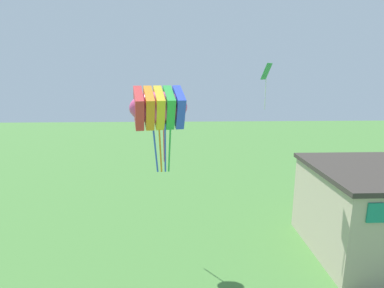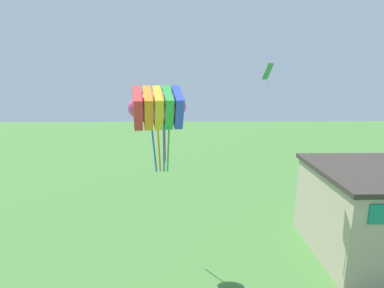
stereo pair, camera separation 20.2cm
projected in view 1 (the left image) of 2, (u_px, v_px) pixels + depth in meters
The scene contains 3 objects.
kite_rainbow_parafoil at pixel (159, 108), 9.40m from camera, with size 2.06×1.66×2.77m.
kite_green_diamond at pixel (266, 78), 14.94m from camera, with size 0.66×0.69×2.30m.
kite_white_delta at pixel (163, 113), 15.83m from camera, with size 1.45×1.35×3.14m.
Camera 1 is at (-0.42, -2.86, 9.61)m, focal length 28.00 mm.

